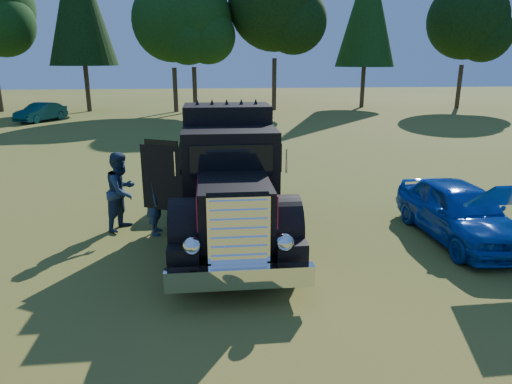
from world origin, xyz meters
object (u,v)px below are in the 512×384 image
object	(u,v)px
hotrod_coupe	(459,211)
spectator_near	(155,200)
spectator_far	(122,191)
distant_teal_car	(41,112)
diamond_t_truck	(229,183)

from	to	relation	value
hotrod_coupe	spectator_near	xyz separation A→B (m)	(-7.02, 1.07, 0.16)
spectator_far	distant_teal_car	size ratio (longest dim) A/B	0.52
diamond_t_truck	hotrod_coupe	bearing A→B (deg)	-8.47
diamond_t_truck	hotrod_coupe	world-z (taller)	diamond_t_truck
spectator_near	distant_teal_car	distance (m)	24.06
hotrod_coupe	spectator_near	distance (m)	7.10
hotrod_coupe	spectator_far	world-z (taller)	spectator_far
spectator_near	distant_teal_car	size ratio (longest dim) A/B	0.45
spectator_near	spectator_far	size ratio (longest dim) A/B	0.88
hotrod_coupe	distant_teal_car	size ratio (longest dim) A/B	1.12
spectator_near	diamond_t_truck	bearing A→B (deg)	-100.23
spectator_far	distant_teal_car	world-z (taller)	spectator_far
hotrod_coupe	spectator_near	world-z (taller)	hotrod_coupe
distant_teal_car	spectator_far	bearing A→B (deg)	-42.29
spectator_near	spectator_far	bearing A→B (deg)	61.96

